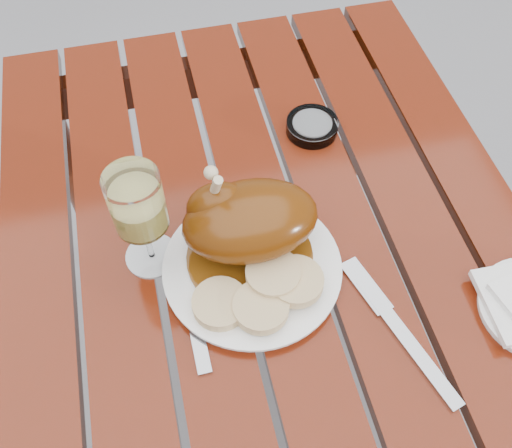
% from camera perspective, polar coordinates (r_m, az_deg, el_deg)
% --- Properties ---
extents(ground, '(60.00, 60.00, 0.00)m').
position_cam_1_polar(ground, '(1.53, 1.52, -19.42)').
color(ground, slate).
rests_on(ground, ground).
extents(table, '(0.80, 1.20, 0.75)m').
position_cam_1_polar(table, '(1.17, 1.94, -14.57)').
color(table, maroon).
rests_on(table, ground).
extents(dinner_plate, '(0.27, 0.27, 0.02)m').
position_cam_1_polar(dinner_plate, '(0.83, -0.38, -4.46)').
color(dinner_plate, white).
rests_on(dinner_plate, table).
extents(roast_duck, '(0.20, 0.18, 0.14)m').
position_cam_1_polar(roast_duck, '(0.80, -1.05, 0.39)').
color(roast_duck, '#5E320A').
rests_on(roast_duck, dinner_plate).
extents(bread_dumplings, '(0.18, 0.12, 0.03)m').
position_cam_1_polar(bread_dumplings, '(0.78, 0.67, -6.74)').
color(bread_dumplings, tan).
rests_on(bread_dumplings, dinner_plate).
extents(wine_glass, '(0.10, 0.10, 0.18)m').
position_cam_1_polar(wine_glass, '(0.78, -11.31, 0.27)').
color(wine_glass, '#CCC35D').
rests_on(wine_glass, table).
extents(ashtray, '(0.11, 0.11, 0.02)m').
position_cam_1_polar(ashtray, '(1.00, 5.63, 9.69)').
color(ashtray, '#B2B7BC').
rests_on(ashtray, table).
extents(fork, '(0.02, 0.16, 0.01)m').
position_cam_1_polar(fork, '(0.80, -6.19, -9.61)').
color(fork, gray).
rests_on(fork, table).
extents(knife, '(0.08, 0.21, 0.01)m').
position_cam_1_polar(knife, '(0.81, 14.86, -11.17)').
color(knife, gray).
rests_on(knife, table).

